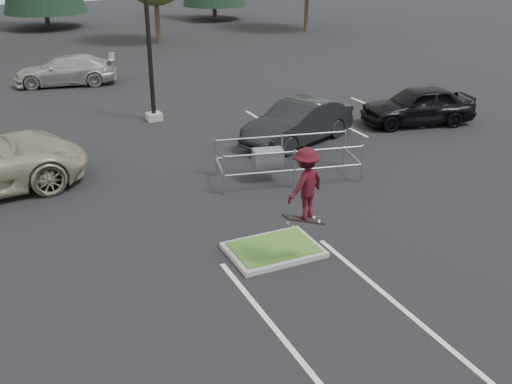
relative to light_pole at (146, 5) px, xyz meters
name	(u,v)px	position (x,y,z in m)	size (l,w,h in m)	color
ground	(274,252)	(-0.50, -12.00, -4.56)	(120.00, 120.00, 0.00)	black
grass_median	(274,249)	(-0.50, -12.00, -4.48)	(2.20, 1.60, 0.16)	gray
stall_lines	(151,176)	(-1.85, -5.98, -4.56)	(22.62, 17.60, 0.01)	silver
light_pole	(146,5)	(0.00, 0.00, 0.00)	(0.70, 0.60, 10.12)	gray
cart_corral	(273,157)	(1.52, -7.89, -3.78)	(4.58, 2.46, 1.23)	gray
skateboarder	(305,184)	(-0.26, -13.00, -2.43)	(1.21, 0.97, 1.90)	black
car_r_charc	(298,122)	(4.00, -5.00, -3.79)	(1.63, 4.67, 1.54)	black
car_r_black	(419,105)	(9.50, -5.00, -3.79)	(1.81, 4.51, 1.54)	black
car_far_silver	(67,70)	(-2.20, 7.94, -3.83)	(2.03, 5.00, 1.45)	#B0B1AB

